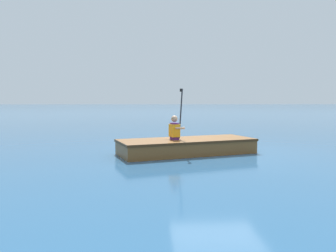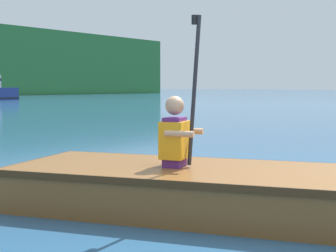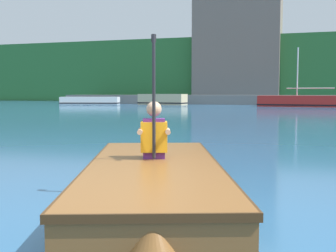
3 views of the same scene
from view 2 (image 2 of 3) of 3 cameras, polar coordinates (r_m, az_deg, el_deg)
The scene contains 3 objects.
ground_plane at distance 4.45m, azimuth 16.57°, elevation -10.23°, with size 300.00×300.00×0.00m, color #28567F.
rowboat_foreground at distance 4.55m, azimuth 5.71°, elevation -6.84°, with size 2.42×3.85×0.39m.
person_paddler at distance 4.59m, azimuth 0.87°, elevation -0.93°, with size 0.42×0.41×1.33m.
Camera 2 is at (-4.04, -1.50, 1.11)m, focal length 55.00 mm.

